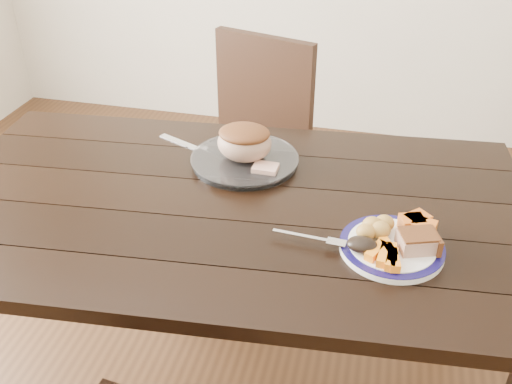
% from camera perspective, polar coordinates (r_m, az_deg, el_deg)
% --- Properties ---
extents(ground, '(4.00, 4.00, 0.00)m').
position_cam_1_polar(ground, '(2.04, -2.17, -18.64)').
color(ground, '#472B16').
rests_on(ground, ground).
extents(dining_table, '(1.67, 1.04, 0.75)m').
position_cam_1_polar(dining_table, '(1.58, -2.66, -3.61)').
color(dining_table, black).
rests_on(dining_table, ground).
extents(chair_far, '(0.53, 0.53, 0.93)m').
position_cam_1_polar(chair_far, '(2.28, -0.61, 4.84)').
color(chair_far, black).
rests_on(chair_far, ground).
extents(dinner_plate, '(0.24, 0.24, 0.02)m').
position_cam_1_polar(dinner_plate, '(1.38, 13.40, -5.45)').
color(dinner_plate, white).
rests_on(dinner_plate, dining_table).
extents(plate_rim, '(0.24, 0.24, 0.02)m').
position_cam_1_polar(plate_rim, '(1.38, 13.44, -5.17)').
color(plate_rim, '#110D43').
rests_on(plate_rim, dinner_plate).
extents(serving_platter, '(0.31, 0.31, 0.02)m').
position_cam_1_polar(serving_platter, '(1.68, -1.14, 3.09)').
color(serving_platter, white).
rests_on(serving_platter, dining_table).
extents(pork_slice, '(0.10, 0.09, 0.04)m').
position_cam_1_polar(pork_slice, '(1.36, 15.83, -4.81)').
color(pork_slice, tan).
rests_on(pork_slice, dinner_plate).
extents(roasted_potatoes, '(0.09, 0.09, 0.04)m').
position_cam_1_polar(roasted_potatoes, '(1.38, 11.91, -3.49)').
color(roasted_potatoes, gold).
rests_on(roasted_potatoes, dinner_plate).
extents(carrot_batons, '(0.08, 0.11, 0.02)m').
position_cam_1_polar(carrot_batons, '(1.32, 12.99, -6.15)').
color(carrot_batons, orange).
rests_on(carrot_batons, dinner_plate).
extents(pumpkin_wedges, '(0.09, 0.09, 0.04)m').
position_cam_1_polar(pumpkin_wedges, '(1.42, 15.82, -3.18)').
color(pumpkin_wedges, orange).
rests_on(pumpkin_wedges, dinner_plate).
extents(dark_mushroom, '(0.07, 0.05, 0.03)m').
position_cam_1_polar(dark_mushroom, '(1.33, 10.57, -5.18)').
color(dark_mushroom, black).
rests_on(dark_mushroom, dinner_plate).
extents(fork, '(0.18, 0.03, 0.00)m').
position_cam_1_polar(fork, '(1.36, 5.87, -4.66)').
color(fork, silver).
rests_on(fork, dinner_plate).
extents(roast_joint, '(0.16, 0.14, 0.10)m').
position_cam_1_polar(roast_joint, '(1.65, -1.16, 4.90)').
color(roast_joint, tan).
rests_on(roast_joint, serving_platter).
extents(cut_slice, '(0.07, 0.06, 0.02)m').
position_cam_1_polar(cut_slice, '(1.61, 0.95, 2.36)').
color(cut_slice, tan).
rests_on(cut_slice, serving_platter).
extents(carving_knife, '(0.30, 0.15, 0.01)m').
position_cam_1_polar(carving_knife, '(1.73, -4.27, 3.82)').
color(carving_knife, silver).
rests_on(carving_knife, dining_table).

